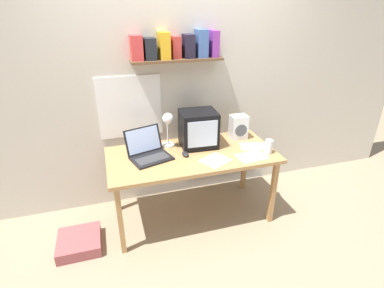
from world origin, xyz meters
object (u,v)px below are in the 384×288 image
at_px(computer_mouse, 185,154).
at_px(floor_cushion, 79,242).
at_px(loose_paper_near_monitor, 252,156).
at_px(open_notebook, 255,146).
at_px(laptop, 148,150).
at_px(crt_monitor, 198,129).
at_px(desk_lamp, 168,123).
at_px(loose_paper_near_laptop, 215,160).
at_px(juice_glass, 269,147).
at_px(corner_desk, 192,159).
at_px(space_heater, 238,127).

relative_size(computer_mouse, floor_cushion, 0.28).
xyz_separation_m(loose_paper_near_monitor, floor_cushion, (-1.63, 0.08, -0.67)).
distance_m(loose_paper_near_monitor, open_notebook, 0.23).
relative_size(laptop, loose_paper_near_monitor, 1.48).
relative_size(crt_monitor, floor_cushion, 0.97).
distance_m(desk_lamp, floor_cushion, 1.35).
bearing_deg(crt_monitor, loose_paper_near_laptop, -78.67).
xyz_separation_m(computer_mouse, loose_paper_near_laptop, (0.24, -0.18, -0.01)).
bearing_deg(loose_paper_near_monitor, juice_glass, 8.22).
relative_size(crt_monitor, juice_glass, 2.74).
bearing_deg(open_notebook, crt_monitor, 160.29).
relative_size(laptop, desk_lamp, 1.17).
distance_m(corner_desk, laptop, 0.43).
xyz_separation_m(laptop, space_heater, (0.97, 0.14, 0.06)).
bearing_deg(loose_paper_near_laptop, floor_cushion, 177.67).
bearing_deg(space_heater, loose_paper_near_laptop, -134.84).
distance_m(juice_glass, computer_mouse, 0.79).
xyz_separation_m(loose_paper_near_monitor, loose_paper_near_laptop, (-0.35, 0.03, -0.00)).
height_order(corner_desk, loose_paper_near_monitor, loose_paper_near_monitor).
bearing_deg(computer_mouse, desk_lamp, 118.26).
distance_m(desk_lamp, loose_paper_near_laptop, 0.57).
distance_m(computer_mouse, loose_paper_near_monitor, 0.62).
distance_m(corner_desk, floor_cushion, 1.28).
xyz_separation_m(space_heater, floor_cushion, (-1.68, -0.34, -0.80)).
bearing_deg(loose_paper_near_monitor, computer_mouse, 161.01).
height_order(loose_paper_near_monitor, floor_cushion, loose_paper_near_monitor).
distance_m(loose_paper_near_laptop, open_notebook, 0.51).
bearing_deg(juice_glass, crt_monitor, 149.17).
height_order(corner_desk, laptop, laptop).
bearing_deg(laptop, open_notebook, -21.87).
height_order(crt_monitor, floor_cushion, crt_monitor).
bearing_deg(loose_paper_near_laptop, desk_lamp, 132.23).
bearing_deg(computer_mouse, juice_glass, -12.78).
distance_m(juice_glass, floor_cushion, 1.95).
relative_size(desk_lamp, space_heater, 1.45).
relative_size(space_heater, loose_paper_near_monitor, 0.87).
bearing_deg(juice_glass, computer_mouse, 167.22).
height_order(corner_desk, desk_lamp, desk_lamp).
bearing_deg(laptop, computer_mouse, -29.93).
distance_m(computer_mouse, loose_paper_near_laptop, 0.29).
bearing_deg(open_notebook, desk_lamp, 165.03).
bearing_deg(juice_glass, desk_lamp, 156.66).
bearing_deg(corner_desk, computer_mouse, -164.83).
height_order(corner_desk, open_notebook, open_notebook).
height_order(crt_monitor, computer_mouse, crt_monitor).
height_order(juice_glass, loose_paper_near_monitor, juice_glass).
height_order(desk_lamp, loose_paper_near_laptop, desk_lamp).
height_order(computer_mouse, loose_paper_near_monitor, computer_mouse).
bearing_deg(open_notebook, computer_mouse, 178.66).
height_order(desk_lamp, juice_glass, desk_lamp).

